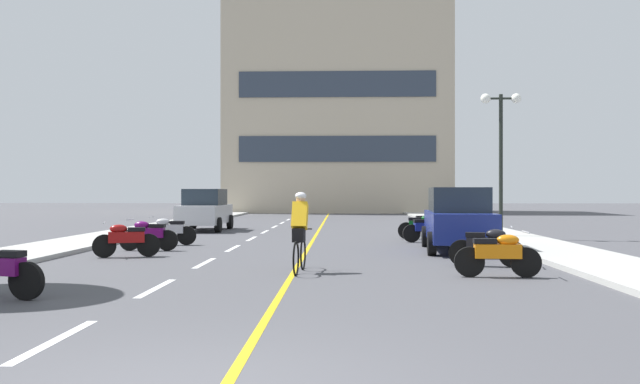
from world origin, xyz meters
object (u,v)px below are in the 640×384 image
Objects in this scene: motorcycle_6 at (169,230)px; motorcycle_9 at (429,223)px; parked_car_mid at (205,210)px; motorcycle_2 at (498,254)px; motorcycle_8 at (422,226)px; motorcycle_4 at (126,239)px; parked_car_near at (459,219)px; motorcycle_5 at (148,234)px; motorcycle_7 at (428,228)px; cyclist_rider at (300,230)px; street_lamp_mid at (501,132)px; motorcycle_3 at (487,246)px.

motorcycle_9 is at bearing 28.05° from motorcycle_6.
parked_car_mid is at bearing 93.61° from motorcycle_6.
motorcycle_8 is at bearing 91.20° from motorcycle_2.
motorcycle_4 is 0.97× the size of motorcycle_6.
motorcycle_5 is at bearing -178.75° from parked_car_near.
cyclist_rider is at bearing -114.67° from motorcycle_7.
motorcycle_7 is at bearing 91.32° from motorcycle_2.
cyclist_rider is at bearing -55.67° from motorcycle_6.
motorcycle_6 is (-11.25, -3.20, -3.40)m from street_lamp_mid.
street_lamp_mid is 1.22× the size of parked_car_mid.
parked_car_mid is at bearing 158.89° from street_lamp_mid.
motorcycle_7 is at bearing 65.33° from cyclist_rider.
parked_car_near is 8.92m from motorcycle_5.
motorcycle_9 is (-2.40, 1.52, -3.40)m from street_lamp_mid.
motorcycle_5 and motorcycle_6 have the same top height.
cyclist_rider is at bearing -111.24° from motorcycle_8.
motorcycle_7 is at bearing 10.02° from motorcycle_6.
motorcycle_8 is at bearing 38.45° from motorcycle_4.
motorcycle_4 is at bearing -90.79° from motorcycle_5.
cyclist_rider is (-4.24, -11.47, 0.41)m from motorcycle_9.
motorcycle_2 is 1.00× the size of motorcycle_6.
parked_car_mid is at bearing 144.86° from motorcycle_7.
motorcycle_7 is 0.99× the size of motorcycle_8.
motorcycle_5 is (-8.87, 3.64, 0.00)m from motorcycle_3.
motorcycle_5 is at bearing -155.55° from street_lamp_mid.
parked_car_mid is 2.47× the size of motorcycle_5.
motorcycle_4 is at bearing -148.19° from motorcycle_7.
street_lamp_mid is at bearing 31.60° from motorcycle_4.
motorcycle_5 is at bearing -149.90° from motorcycle_8.
street_lamp_mid reaches higher than parked_car_mid.
motorcycle_7 is (8.88, -6.25, -0.44)m from parked_car_mid.
motorcycle_2 is (-2.65, -10.64, -3.40)m from street_lamp_mid.
parked_car_near is 2.60× the size of motorcycle_4.
motorcycle_4 is (-8.93, -2.03, -0.44)m from parked_car_near.
motorcycle_2 is at bearing -88.68° from motorcycle_7.
motorcycle_3 is 9.07m from motorcycle_4.
motorcycle_4 is at bearing 168.49° from motorcycle_3.
motorcycle_7 is 0.96× the size of cyclist_rider.
motorcycle_8 is at bearing 68.76° from cyclist_rider.
parked_car_mid is (-9.32, 9.49, 0.00)m from parked_car_near.
motorcycle_6 is 1.00× the size of motorcycle_9.
motorcycle_5 and motorcycle_7 have the same top height.
motorcycle_5 is 1.00× the size of motorcycle_8.
motorcycle_3 is (-2.46, -8.79, -3.40)m from street_lamp_mid.
parked_car_near is 2.56× the size of motorcycle_3.
parked_car_near is 3.86m from motorcycle_3.
motorcycle_5 is (-11.32, -5.15, -3.40)m from street_lamp_mid.
motorcycle_3 and motorcycle_6 have the same top height.
motorcycle_8 is (-0.46, 4.70, -0.44)m from parked_car_near.
parked_car_near is (-2.41, -4.95, -2.96)m from street_lamp_mid.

